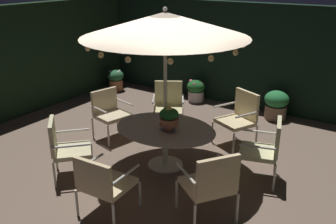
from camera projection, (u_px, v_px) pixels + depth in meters
The scene contains 16 objects.
ground_plane at pixel (166, 164), 6.48m from camera, with size 8.60×7.52×0.02m, color brown.
hedge_backdrop_rear at pixel (252, 56), 8.83m from camera, with size 8.60×0.30×2.45m, color black.
hedge_backdrop_left at pixel (10, 63), 8.20m from camera, with size 0.30×7.52×2.45m, color black.
patio_dining_table at pixel (165, 134), 6.20m from camera, with size 1.73×1.37×0.71m.
patio_umbrella at pixel (165, 25), 5.56m from camera, with size 2.58×2.58×2.64m.
centerpiece_planter at pixel (169, 117), 5.97m from camera, with size 0.31×0.31×0.41m.
patio_chair_north at pixel (109, 110), 7.30m from camera, with size 0.69×0.74×0.96m.
patio_chair_northeast at pixel (65, 145), 5.87m from camera, with size 0.86×0.86×0.99m.
patio_chair_east at pixel (103, 182), 4.92m from camera, with size 0.69×0.67×0.91m.
patio_chair_southeast at pixel (211, 182), 4.79m from camera, with size 0.87×0.88×1.03m.
patio_chair_south at pixel (265, 147), 5.76m from camera, with size 0.75×0.75×1.03m.
patio_chair_southwest at pixel (240, 115), 6.98m from camera, with size 0.83×0.80×1.04m.
patio_chair_west at pixel (168, 103), 7.73m from camera, with size 0.84×0.83×0.99m.
potted_plant_left_far at pixel (116, 79), 10.28m from camera, with size 0.44×0.44×0.57m.
potted_plant_back_right at pixel (196, 90), 9.42m from camera, with size 0.46×0.46×0.55m.
potted_plant_right_near at pixel (276, 104), 8.30m from camera, with size 0.54×0.54×0.65m.
Camera 1 is at (3.23, -4.73, 3.15)m, focal length 39.90 mm.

